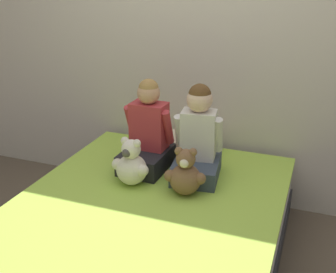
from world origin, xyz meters
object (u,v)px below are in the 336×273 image
at_px(child_on_right, 198,140).
at_px(teddy_bear_held_by_left_child, 131,165).
at_px(pillow_at_headboard, 188,145).
at_px(bed, 148,233).
at_px(teddy_bear_held_by_right_child, 185,175).
at_px(child_on_left, 148,135).

height_order(child_on_right, teddy_bear_held_by_left_child, child_on_right).
bearing_deg(pillow_at_headboard, bed, -90.00).
distance_m(teddy_bear_held_by_left_child, pillow_at_headboard, 0.63).
distance_m(bed, teddy_bear_held_by_right_child, 0.43).
bearing_deg(teddy_bear_held_by_left_child, teddy_bear_held_by_right_child, 7.71).
relative_size(child_on_left, child_on_right, 1.00).
distance_m(child_on_left, teddy_bear_held_by_right_child, 0.46).
height_order(bed, child_on_right, child_on_right).
bearing_deg(child_on_left, pillow_at_headboard, 63.82).
xyz_separation_m(child_on_left, child_on_right, (0.35, 0.00, 0.01)).
relative_size(child_on_right, pillow_at_headboard, 1.35).
bearing_deg(teddy_bear_held_by_right_child, teddy_bear_held_by_left_child, 171.38).
height_order(bed, teddy_bear_held_by_left_child, teddy_bear_held_by_left_child).
distance_m(child_on_left, teddy_bear_held_by_left_child, 0.28).
height_order(child_on_left, teddy_bear_held_by_left_child, child_on_left).
bearing_deg(bed, teddy_bear_held_by_right_child, 42.38).
xyz_separation_m(child_on_right, teddy_bear_held_by_right_child, (0.00, -0.27, -0.12)).
xyz_separation_m(child_on_right, pillow_at_headboard, (-0.17, 0.33, -0.19)).
distance_m(child_on_left, pillow_at_headboard, 0.42).
xyz_separation_m(bed, pillow_at_headboard, (0.00, 0.76, 0.28)).
relative_size(child_on_right, teddy_bear_held_by_left_child, 1.97).
distance_m(teddy_bear_held_by_right_child, pillow_at_headboard, 0.63).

